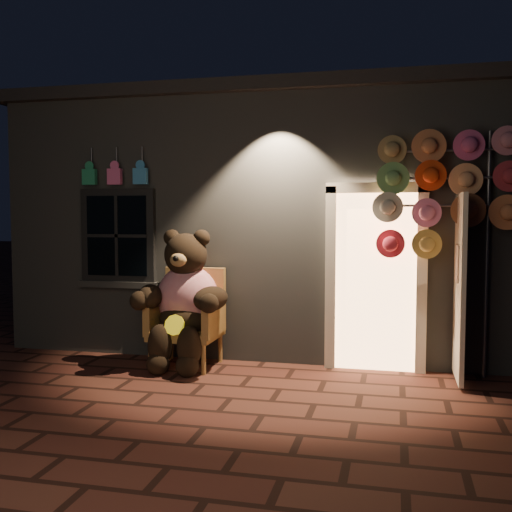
% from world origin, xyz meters
% --- Properties ---
extents(ground, '(60.00, 60.00, 0.00)m').
position_xyz_m(ground, '(0.00, 0.00, 0.00)').
color(ground, '#4C271D').
rests_on(ground, ground).
extents(shop_building, '(7.30, 5.95, 3.51)m').
position_xyz_m(shop_building, '(0.00, 3.99, 1.74)').
color(shop_building, slate).
rests_on(shop_building, ground).
extents(wicker_armchair, '(0.82, 0.74, 1.17)m').
position_xyz_m(wicker_armchair, '(-0.85, 1.17, 0.58)').
color(wicker_armchair, olive).
rests_on(wicker_armchair, ground).
extents(teddy_bear, '(1.20, 0.94, 1.65)m').
position_xyz_m(teddy_bear, '(-0.85, 1.02, 0.81)').
color(teddy_bear, '#BA1330').
rests_on(teddy_bear, ground).
extents(hat_rack, '(1.56, 0.22, 2.75)m').
position_xyz_m(hat_rack, '(2.07, 1.28, 2.11)').
color(hat_rack, '#59595E').
rests_on(hat_rack, ground).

